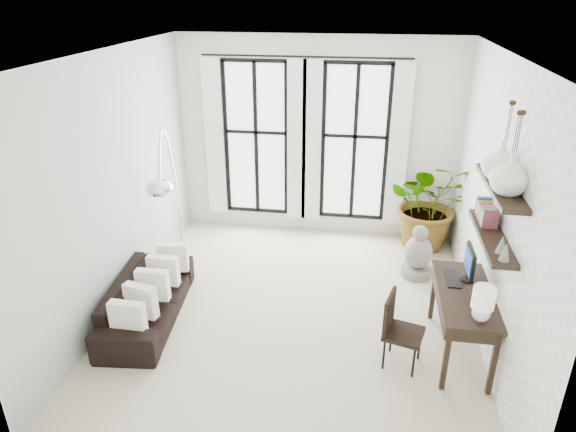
% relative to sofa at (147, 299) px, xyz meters
% --- Properties ---
extents(floor, '(5.00, 5.00, 0.00)m').
position_rel_sofa_xyz_m(floor, '(1.80, 0.44, -0.28)').
color(floor, '#C2B89A').
rests_on(floor, ground).
extents(ceiling, '(5.00, 5.00, 0.00)m').
position_rel_sofa_xyz_m(ceiling, '(1.80, 0.44, 2.92)').
color(ceiling, white).
rests_on(ceiling, wall_back).
extents(wall_left, '(0.00, 5.00, 5.00)m').
position_rel_sofa_xyz_m(wall_left, '(-0.45, 0.44, 1.32)').
color(wall_left, '#A4B7A9').
rests_on(wall_left, floor).
extents(wall_right, '(0.00, 5.00, 5.00)m').
position_rel_sofa_xyz_m(wall_right, '(4.05, 0.44, 1.32)').
color(wall_right, white).
rests_on(wall_right, floor).
extents(wall_back, '(4.50, 0.00, 4.50)m').
position_rel_sofa_xyz_m(wall_back, '(1.80, 2.94, 1.32)').
color(wall_back, white).
rests_on(wall_back, floor).
extents(windows, '(3.26, 0.13, 2.65)m').
position_rel_sofa_xyz_m(windows, '(1.60, 2.87, 1.28)').
color(windows, white).
rests_on(windows, wall_back).
extents(wall_shelves, '(0.25, 1.30, 0.60)m').
position_rel_sofa_xyz_m(wall_shelves, '(3.91, -0.05, 1.45)').
color(wall_shelves, black).
rests_on(wall_shelves, wall_right).
extents(sofa, '(0.93, 1.98, 0.56)m').
position_rel_sofa_xyz_m(sofa, '(0.00, 0.00, 0.00)').
color(sofa, black).
rests_on(sofa, floor).
extents(throw_pillows, '(0.40, 1.52, 0.40)m').
position_rel_sofa_xyz_m(throw_pillows, '(0.10, -0.00, 0.22)').
color(throw_pillows, white).
rests_on(throw_pillows, sofa).
extents(plant, '(1.48, 1.32, 1.49)m').
position_rel_sofa_xyz_m(plant, '(3.63, 2.58, 0.46)').
color(plant, '#2D7228').
rests_on(plant, floor).
extents(desk, '(0.58, 1.37, 1.20)m').
position_rel_sofa_xyz_m(desk, '(3.74, -0.13, 0.47)').
color(desk, black).
rests_on(desk, floor).
extents(desk_chair, '(0.50, 0.50, 0.85)m').
position_rel_sofa_xyz_m(desk_chair, '(3.04, -0.36, 0.21)').
color(desk_chair, black).
rests_on(desk_chair, floor).
extents(arc_lamp, '(0.72, 1.85, 2.29)m').
position_rel_sofa_xyz_m(arc_lamp, '(0.10, 0.80, 1.50)').
color(arc_lamp, silver).
rests_on(arc_lamp, floor).
extents(buddha, '(0.44, 0.44, 0.79)m').
position_rel_sofa_xyz_m(buddha, '(3.41, 1.60, 0.05)').
color(buddha, gray).
rests_on(buddha, floor).
extents(vase_a, '(0.37, 0.37, 0.38)m').
position_rel_sofa_xyz_m(vase_a, '(3.91, -0.34, 1.99)').
color(vase_a, white).
rests_on(vase_a, shelf_upper).
extents(vase_b, '(0.37, 0.37, 0.38)m').
position_rel_sofa_xyz_m(vase_b, '(3.91, 0.06, 1.99)').
color(vase_b, white).
rests_on(vase_b, shelf_upper).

